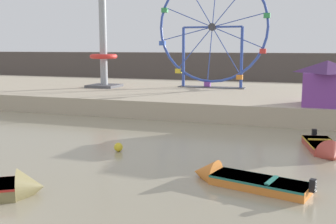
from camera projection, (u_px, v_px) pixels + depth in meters
name	position (u px, v px, depth m)	size (l,w,h in m)	color
quay_promenade	(185.00, 95.00, 37.81)	(110.00, 19.28, 1.30)	#B7A88E
distant_town_skyline	(224.00, 69.00, 55.42)	(140.00, 3.00, 4.40)	#564C47
motorboat_orange_hull	(237.00, 179.00, 15.22)	(4.75, 2.33, 1.20)	orange
motorboat_faded_red	(325.00, 149.00, 19.67)	(2.06, 4.16, 1.27)	#B24238
ferris_wheel_blue_frame	(212.00, 29.00, 37.74)	(10.49, 1.20, 10.94)	#334CA8
drop_tower_steel_tower	(103.00, 42.00, 38.51)	(2.80, 2.80, 11.98)	#999EA3
carnival_booth_purple_stall	(326.00, 82.00, 26.54)	(3.29, 3.61, 2.98)	purple
mooring_buoy_orange	(118.00, 147.00, 19.99)	(0.44, 0.44, 0.44)	yellow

